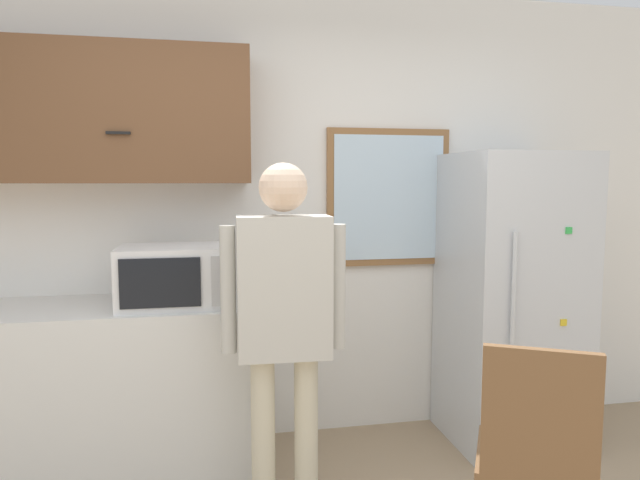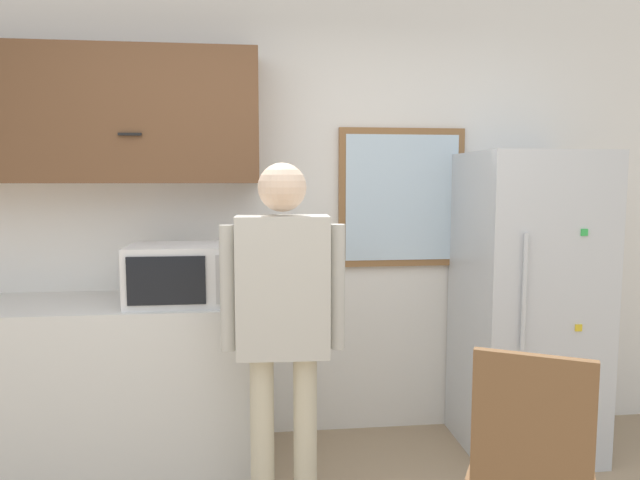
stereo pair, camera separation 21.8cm
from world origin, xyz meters
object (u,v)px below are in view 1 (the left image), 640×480
(microwave, at_px, (173,276))
(person, at_px, (284,307))
(chair, at_px, (536,450))
(refrigerator, at_px, (511,299))

(microwave, bearing_deg, person, -44.28)
(person, bearing_deg, chair, -31.93)
(person, bearing_deg, refrigerator, 22.85)
(microwave, bearing_deg, refrigerator, 1.02)
(microwave, xyz_separation_m, chair, (1.41, -1.11, -0.55))
(person, xyz_separation_m, refrigerator, (1.43, 0.53, -0.14))
(person, relative_size, chair, 1.71)
(microwave, relative_size, chair, 0.57)
(person, distance_m, chair, 1.18)
(person, height_order, refrigerator, refrigerator)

